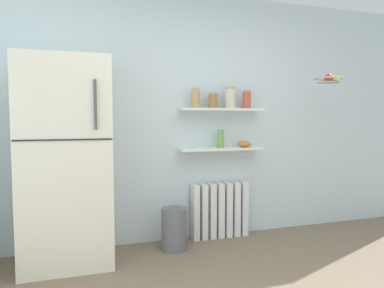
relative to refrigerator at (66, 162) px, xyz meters
The scene contains 13 objects.
back_wall 1.39m from the refrigerator, 15.77° to the left, with size 7.04×0.10×2.60m, color silver.
refrigerator is the anchor object (origin of this frame).
radiator 1.69m from the refrigerator, ahead, with size 0.63×0.12×0.59m.
wall_shelf_lower 1.57m from the refrigerator, ahead, with size 0.92×0.22×0.03m, color white.
wall_shelf_upper 1.64m from the refrigerator, ahead, with size 0.92×0.22×0.03m, color white.
storage_jar_0 1.41m from the refrigerator, ahead, with size 0.09×0.09×0.20m.
storage_jar_1 1.58m from the refrigerator, ahead, with size 0.10×0.10×0.17m.
storage_jar_2 1.77m from the refrigerator, ahead, with size 0.11×0.11×0.22m.
storage_jar_3 1.95m from the refrigerator, ahead, with size 0.09×0.09×0.20m.
vase 1.57m from the refrigerator, ahead, with size 0.07×0.07×0.19m, color #66A84C.
shelf_bowl 1.84m from the refrigerator, ahead, with size 0.15×0.15×0.07m, color orange.
trash_bin 1.21m from the refrigerator, ahead, with size 0.25×0.25×0.41m, color slate.
hanging_fruit_basket 2.78m from the refrigerator, ahead, with size 0.29×0.29×0.09m.
Camera 1 is at (-1.15, -1.57, 1.29)m, focal length 32.87 mm.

